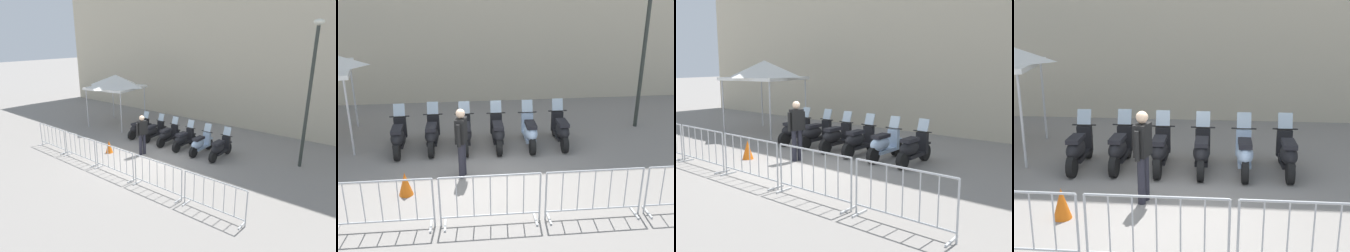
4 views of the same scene
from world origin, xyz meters
TOP-DOWN VIEW (x-y plane):
  - ground_plane at (0.00, 0.00)m, footprint 120.00×120.00m
  - motorcycle_0 at (-1.90, 2.28)m, footprint 0.64×1.72m
  - motorcycle_1 at (-0.98, 2.19)m, footprint 0.69×1.71m
  - motorcycle_2 at (-0.08, 1.97)m, footprint 0.66×1.72m
  - motorcycle_3 at (0.81, 1.77)m, footprint 0.67×1.71m
  - motorcycle_4 at (1.71, 1.56)m, footprint 0.68×1.71m
  - motorcycle_5 at (2.63, 1.43)m, footprint 0.68×1.71m
  - barrier_segment_1 at (-2.38, -1.38)m, footprint 1.95×0.78m
  - barrier_segment_2 at (-0.35, -1.78)m, footprint 1.95×0.78m
  - barrier_segment_3 at (1.69, -2.18)m, footprint 1.95×0.78m
  - street_lamp at (5.66, 2.13)m, footprint 0.36×0.36m
  - officer_near_row_end at (-0.49, 0.35)m, footprint 0.36×0.50m
  - traffic_cone at (-1.89, -0.17)m, footprint 0.32×0.32m

SIDE VIEW (x-z plane):
  - ground_plane at x=0.00m, z-range 0.00..0.00m
  - traffic_cone at x=-1.89m, z-range 0.00..0.55m
  - motorcycle_0 at x=-1.90m, z-range -0.16..1.07m
  - motorcycle_1 at x=-0.98m, z-range -0.16..1.07m
  - motorcycle_2 at x=-0.08m, z-range -0.16..1.07m
  - motorcycle_3 at x=0.81m, z-range -0.16..1.07m
  - motorcycle_4 at x=1.71m, z-range -0.16..1.07m
  - motorcycle_5 at x=2.63m, z-range -0.16..1.07m
  - barrier_segment_1 at x=-2.38m, z-range -0.01..1.06m
  - barrier_segment_2 at x=-0.35m, z-range -0.01..1.06m
  - barrier_segment_3 at x=1.69m, z-range -0.01..1.06m
  - officer_near_row_end at x=-0.49m, z-range 0.12..1.85m
  - street_lamp at x=5.66m, z-range 0.59..6.05m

